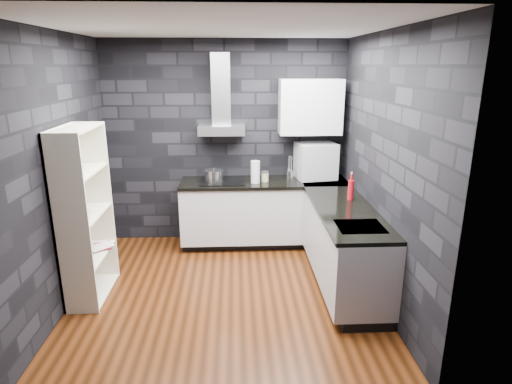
{
  "coord_description": "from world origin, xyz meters",
  "views": [
    {
      "loc": [
        0.13,
        -4.14,
        2.37
      ],
      "look_at": [
        0.35,
        0.45,
        1.0
      ],
      "focal_mm": 30.0,
      "sensor_mm": 36.0,
      "label": 1
    }
  ],
  "objects": [
    {
      "name": "bookshelf",
      "position": [
        -1.42,
        0.05,
        0.9
      ],
      "size": [
        0.4,
        0.82,
        1.8
      ],
      "primitive_type": "cube",
      "rotation": [
        0.0,
        0.0,
        -0.08
      ],
      "color": "beige",
      "rests_on": "ground"
    },
    {
      "name": "counter_corner_top",
      "position": [
        1.3,
        1.3,
        0.88
      ],
      "size": [
        0.62,
        0.62,
        0.04
      ],
      "primitive_type": "cube",
      "color": "black",
      "rests_on": "counter_right_cab"
    },
    {
      "name": "glass_vase",
      "position": [
        0.38,
        1.21,
        1.04
      ],
      "size": [
        0.12,
        0.12,
        0.29
      ],
      "primitive_type": "cylinder",
      "rotation": [
        0.0,
        0.0,
        -0.05
      ],
      "color": "silver",
      "rests_on": "counter_back_top"
    },
    {
      "name": "book_second",
      "position": [
        -1.41,
        0.26,
        0.59
      ],
      "size": [
        0.14,
        0.14,
        0.24
      ],
      "primitive_type": "imported",
      "rotation": [
        0.0,
        0.0,
        -0.77
      ],
      "color": "#B2B2B2",
      "rests_on": "bookshelf"
    },
    {
      "name": "counter_right_top",
      "position": [
        1.29,
        0.1,
        0.88
      ],
      "size": [
        0.62,
        1.8,
        0.04
      ],
      "primitive_type": "cube",
      "color": "black",
      "rests_on": "counter_right_cab"
    },
    {
      "name": "wall_front",
      "position": [
        0.0,
        -1.62,
        1.35
      ],
      "size": [
        3.2,
        0.05,
        2.7
      ],
      "primitive_type": "cube",
      "color": "black",
      "rests_on": "ground"
    },
    {
      "name": "ceiling",
      "position": [
        0.0,
        0.0,
        2.7
      ],
      "size": [
        3.2,
        3.2,
        0.0
      ],
      "primitive_type": "plane",
      "rotation": [
        3.14,
        0.0,
        0.0
      ],
      "color": "white"
    },
    {
      "name": "ground",
      "position": [
        0.0,
        0.0,
        0.0
      ],
      "size": [
        3.2,
        3.2,
        0.0
      ],
      "primitive_type": "plane",
      "color": "#49210C"
    },
    {
      "name": "pot",
      "position": [
        -0.16,
        1.25,
        0.98
      ],
      "size": [
        0.27,
        0.27,
        0.14
      ],
      "primitive_type": "cylinder",
      "rotation": [
        0.0,
        0.0,
        0.2
      ],
      "color": "#B2B2B6",
      "rests_on": "cooktop"
    },
    {
      "name": "red_bottle",
      "position": [
        1.42,
        0.43,
        1.01
      ],
      "size": [
        0.08,
        0.08,
        0.23
      ],
      "primitive_type": "cylinder",
      "rotation": [
        0.0,
        0.0,
        0.18
      ],
      "color": "#A80C18",
      "rests_on": "counter_right_top"
    },
    {
      "name": "fruit_bowl",
      "position": [
        -1.42,
        -0.05,
        0.94
      ],
      "size": [
        0.24,
        0.24,
        0.05
      ],
      "primitive_type": "imported",
      "rotation": [
        0.0,
        0.0,
        0.16
      ],
      "color": "white",
      "rests_on": "bookshelf"
    },
    {
      "name": "hood_body",
      "position": [
        -0.05,
        1.43,
        1.56
      ],
      "size": [
        0.6,
        0.34,
        0.12
      ],
      "primitive_type": "cube",
      "color": "#B7B7BC",
      "rests_on": "wall_back"
    },
    {
      "name": "book_red",
      "position": [
        -1.41,
        0.2,
        0.57
      ],
      "size": [
        0.16,
        0.09,
        0.23
      ],
      "primitive_type": "imported",
      "rotation": [
        0.0,
        0.0,
        0.41
      ],
      "color": "maroon",
      "rests_on": "bookshelf"
    },
    {
      "name": "toekick_right",
      "position": [
        1.34,
        0.1,
        0.05
      ],
      "size": [
        0.5,
        1.78,
        0.1
      ],
      "primitive_type": "cube",
      "color": "black",
      "rests_on": "ground"
    },
    {
      "name": "wall_left",
      "position": [
        -1.62,
        0.0,
        1.35
      ],
      "size": [
        0.05,
        3.2,
        2.7
      ],
      "primitive_type": "cube",
      "color": "black",
      "rests_on": "ground"
    },
    {
      "name": "hood_chimney",
      "position": [
        -0.05,
        1.5,
        2.07
      ],
      "size": [
        0.24,
        0.2,
        0.9
      ],
      "primitive_type": "cube",
      "color": "#B7B7BC",
      "rests_on": "hood_body"
    },
    {
      "name": "toekick_back",
      "position": [
        0.5,
        1.34,
        0.05
      ],
      "size": [
        2.18,
        0.5,
        0.1
      ],
      "primitive_type": "cube",
      "color": "black",
      "rests_on": "ground"
    },
    {
      "name": "counter_right_cab",
      "position": [
        1.3,
        0.1,
        0.48
      ],
      "size": [
        0.6,
        1.8,
        0.76
      ],
      "primitive_type": "cube",
      "color": "silver",
      "rests_on": "ground"
    },
    {
      "name": "wall_back",
      "position": [
        0.0,
        1.62,
        1.35
      ],
      "size": [
        3.2,
        0.05,
        2.7
      ],
      "primitive_type": "cube",
      "color": "black",
      "rests_on": "ground"
    },
    {
      "name": "utensil_crock",
      "position": [
        0.84,
        1.36,
        0.96
      ],
      "size": [
        0.11,
        0.11,
        0.12
      ],
      "primitive_type": "cylinder",
      "rotation": [
        0.0,
        0.0,
        -0.28
      ],
      "color": "#B2B2B6",
      "rests_on": "counter_back_top"
    },
    {
      "name": "counter_back_cab",
      "position": [
        0.5,
        1.3,
        0.48
      ],
      "size": [
        2.2,
        0.6,
        0.76
      ],
      "primitive_type": "cube",
      "color": "silver",
      "rests_on": "ground"
    },
    {
      "name": "counter_back_top",
      "position": [
        0.5,
        1.29,
        0.88
      ],
      "size": [
        2.2,
        0.62,
        0.04
      ],
      "primitive_type": "cube",
      "color": "black",
      "rests_on": "counter_back_cab"
    },
    {
      "name": "cooktop",
      "position": [
        -0.05,
        1.3,
        0.91
      ],
      "size": [
        0.58,
        0.5,
        0.01
      ],
      "primitive_type": "cube",
      "color": "black",
      "rests_on": "counter_back_top"
    },
    {
      "name": "wall_right",
      "position": [
        1.62,
        0.0,
        1.35
      ],
      "size": [
        0.05,
        3.2,
        2.7
      ],
      "primitive_type": "cube",
      "color": "black",
      "rests_on": "ground"
    },
    {
      "name": "upper_cabinet",
      "position": [
        1.1,
        1.43,
        1.85
      ],
      "size": [
        0.8,
        0.35,
        0.7
      ],
      "primitive_type": "cube",
      "color": "silver",
      "rests_on": "wall_back"
    },
    {
      "name": "storage_jar",
      "position": [
        0.51,
        1.28,
        0.96
      ],
      "size": [
        0.12,
        0.12,
        0.12
      ],
      "primitive_type": "cylinder",
      "rotation": [
        0.0,
        0.0,
        0.38
      ],
      "color": "tan",
      "rests_on": "counter_back_top"
    },
    {
      "name": "sink_rim",
      "position": [
        1.3,
        -0.4,
        0.89
      ],
      "size": [
        0.44,
        0.4,
        0.01
      ],
      "primitive_type": "cube",
      "color": "#B7B7BC",
      "rests_on": "counter_right_top"
    },
    {
      "name": "appliance_garage",
      "position": [
        1.2,
        1.41,
        1.12
      ],
      "size": [
        0.56,
        0.47,
        0.5
      ],
      "primitive_type": "cube",
      "rotation": [
        0.0,
        0.0,
        0.17
      ],
      "color": "#AEB1B5",
      "rests_on": "counter_back_top"
    }
  ]
}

